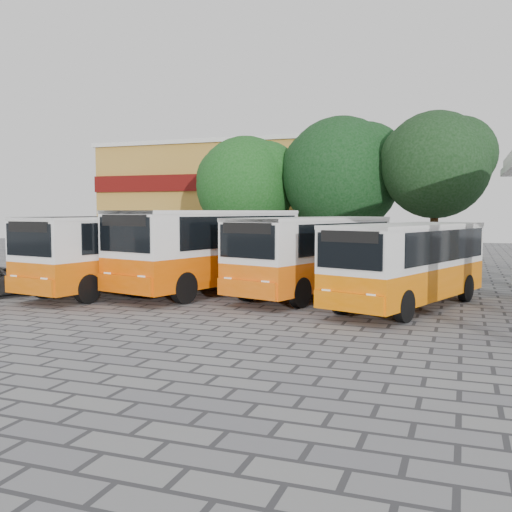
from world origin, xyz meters
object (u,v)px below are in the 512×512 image
at_px(bus_centre_left, 211,245).
at_px(bus_centre_right, 314,250).
at_px(bus_far_left, 118,248).
at_px(bus_far_right, 408,259).

xyz_separation_m(bus_centre_left, bus_centre_right, (4.05, 0.37, -0.15)).
xyz_separation_m(bus_far_left, bus_centre_right, (7.39, 1.72, -0.02)).
relative_size(bus_far_left, bus_far_right, 1.05).
bearing_deg(bus_centre_left, bus_far_right, 6.44).
relative_size(bus_centre_left, bus_far_right, 1.15).
bearing_deg(bus_far_right, bus_centre_left, -169.23).
relative_size(bus_far_left, bus_centre_right, 0.99).
bearing_deg(bus_centre_left, bus_far_left, -142.75).
distance_m(bus_centre_left, bus_far_right, 7.74).
distance_m(bus_far_left, bus_centre_right, 7.59).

